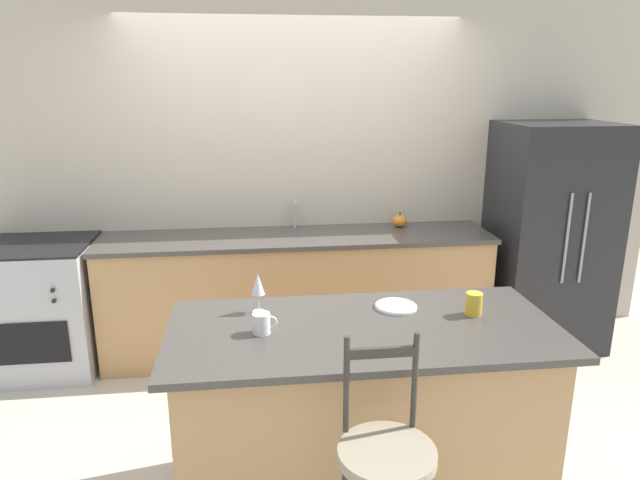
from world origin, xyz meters
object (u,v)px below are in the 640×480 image
Objects in this scene: refrigerator at (548,237)px; wine_glass at (258,285)px; dinner_plate at (396,306)px; pumpkin_decoration at (400,221)px; tumbler_cup at (474,304)px; oven_range at (42,307)px; bar_stool_near at (385,479)px; coffee_mug at (262,323)px.

refrigerator is 8.59× the size of wine_glass.
dinner_plate is (-1.56, -1.37, 0.06)m from refrigerator.
wine_glass is at bearing -126.20° from pumpkin_decoration.
wine_glass is 1.74× the size of pumpkin_decoration.
pumpkin_decoration is (0.07, 1.70, 0.00)m from tumbler_cup.
oven_range is at bearing 148.51° from dinner_plate.
pumpkin_decoration is at bearing 74.54° from bar_stool_near.
wine_glass is 1.75× the size of coffee_mug.
refrigerator is 2.64m from wine_glass.
wine_glass reaches higher than dinner_plate.
bar_stool_near is (-1.81, -2.23, -0.28)m from refrigerator.
wine_glass is at bearing 92.68° from coffee_mug.
bar_stool_near is at bearing -55.61° from coffee_mug.
wine_glass reaches higher than tumbler_cup.
wine_glass is 1.91m from pumpkin_decoration.
oven_range is at bearing 179.90° from refrigerator.
bar_stool_near reaches higher than dinner_plate.
bar_stool_near reaches higher than coffee_mug.
tumbler_cup is at bearing -20.00° from dinner_plate.
tumbler_cup is 1.71m from pumpkin_decoration.
bar_stool_near is 1.03m from tumbler_cup.
pumpkin_decoration is at bearing 169.85° from refrigerator.
coffee_mug is 1.01× the size of tumbler_cup.
wine_glass is 1.77× the size of tumbler_cup.
coffee_mug is 1.05m from tumbler_cup.
refrigerator reaches higher than wine_glass.
coffee_mug reaches higher than dinner_plate.
bar_stool_near is 9.89× the size of tumbler_cup.
coffee_mug is 0.99× the size of pumpkin_decoration.
wine_glass is at bearing 171.27° from tumbler_cup.
coffee_mug is (0.01, -0.25, -0.09)m from wine_glass.
pumpkin_decoration reaches higher than coffee_mug.
dinner_plate is 1.89× the size of tumbler_cup.
refrigerator reaches higher than oven_range.
bar_stool_near is 1.11m from wine_glass.
bar_stool_near is at bearing -48.26° from oven_range.
tumbler_cup is (1.05, 0.09, 0.01)m from coffee_mug.
coffee_mug is (-0.69, -0.22, 0.04)m from dinner_plate.
refrigerator reaches higher than bar_stool_near.
dinner_plate is at bearing 160.00° from tumbler_cup.
coffee_mug is 2.11m from pumpkin_decoration.
tumbler_cup is at bearing 50.35° from bar_stool_near.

